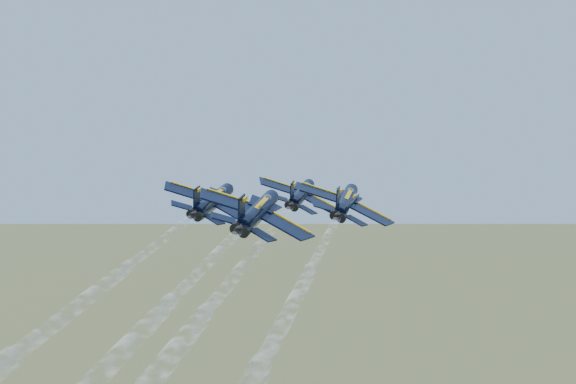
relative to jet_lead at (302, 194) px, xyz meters
The scene contains 6 objects.
jet_lead is the anchor object (origin of this frame).
jet_left 17.20m from the jet_lead, 98.47° to the right, with size 11.35×16.57×5.55m.
jet_right 15.38m from the jet_lead, 37.76° to the right, with size 11.35×16.57×5.55m.
jet_slot 28.46m from the jet_lead, 67.69° to the right, with size 11.35×16.57×5.55m.
smoke_trail_lead 57.26m from the jet_lead, 67.05° to the right, with size 31.75×71.55×2.71m.
smoke_trail_right 71.07m from the jet_lead, 60.97° to the right, with size 31.75×71.55×2.71m.
Camera 1 is at (52.40, -76.01, 106.01)m, focal length 45.00 mm.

